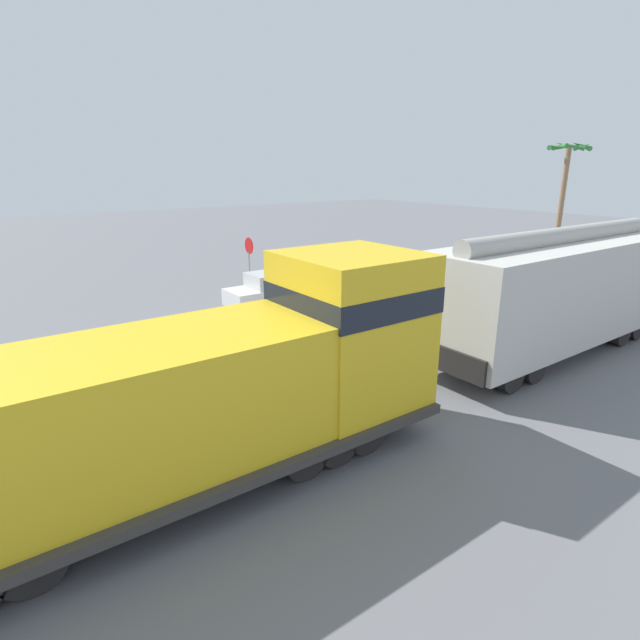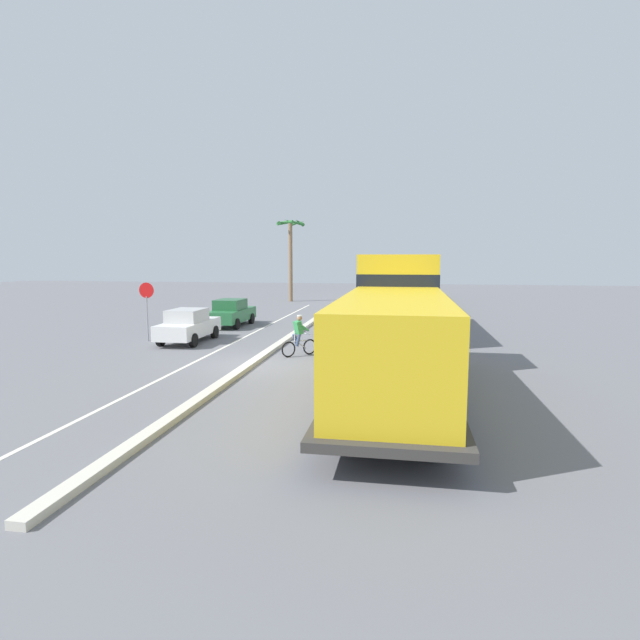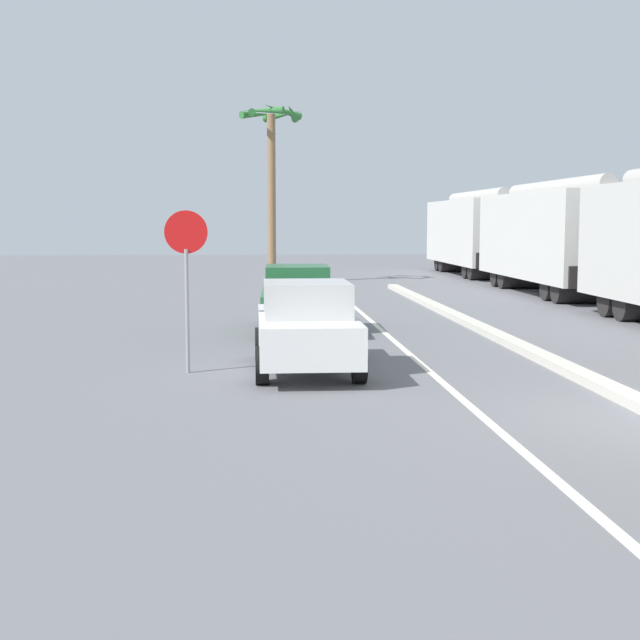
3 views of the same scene
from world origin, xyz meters
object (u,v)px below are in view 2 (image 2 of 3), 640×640
at_px(parked_car_green, 231,313).
at_px(palm_tree_near, 290,241).
at_px(hopper_car_trailing, 402,278).
at_px(cyclist, 299,337).
at_px(hopper_car_lead, 400,295).
at_px(parked_car_white, 188,325).
at_px(stop_sign, 147,300).
at_px(hopper_car_middle, 401,284).
at_px(locomotive, 396,334).

distance_m(parked_car_green, palm_tree_near, 17.73).
relative_size(hopper_car_trailing, cyclist, 6.18).
bearing_deg(cyclist, hopper_car_lead, 60.27).
distance_m(parked_car_white, palm_tree_near, 23.33).
bearing_deg(stop_sign, hopper_car_middle, 53.15).
xyz_separation_m(hopper_car_trailing, parked_car_green, (-9.96, -22.10, -1.26)).
bearing_deg(hopper_car_trailing, hopper_car_lead, -90.00).
relative_size(hopper_car_middle, parked_car_white, 2.52).
xyz_separation_m(cyclist, palm_tree_near, (-6.17, 25.30, 4.77)).
bearing_deg(cyclist, hopper_car_middle, 77.74).
bearing_deg(palm_tree_near, hopper_car_middle, -32.72).
bearing_deg(locomotive, palm_tree_near, 108.65).
distance_m(locomotive, hopper_car_middle, 23.76).
xyz_separation_m(hopper_car_middle, palm_tree_near, (-10.24, 6.58, 3.52)).
xyz_separation_m(locomotive, stop_sign, (-12.19, 7.49, 0.23)).
distance_m(parked_car_green, cyclist, 10.12).
xyz_separation_m(locomotive, hopper_car_trailing, (0.00, 35.36, 0.28)).
bearing_deg(parked_car_green, palm_tree_near, 90.92).
bearing_deg(locomotive, cyclist, 128.94).
distance_m(locomotive, stop_sign, 14.31).
bearing_deg(hopper_car_lead, hopper_car_trailing, 90.00).
distance_m(locomotive, hopper_car_lead, 12.16).
height_order(hopper_car_trailing, parked_car_green, hopper_car_trailing).
xyz_separation_m(locomotive, parked_car_white, (-10.08, 7.50, -0.98)).
height_order(hopper_car_trailing, parked_car_white, hopper_car_trailing).
relative_size(hopper_car_trailing, palm_tree_near, 1.39).
bearing_deg(palm_tree_near, parked_car_white, -89.60).
xyz_separation_m(parked_car_green, palm_tree_near, (-0.27, 17.08, 4.78)).
height_order(hopper_car_middle, stop_sign, hopper_car_middle).
height_order(hopper_car_middle, cyclist, hopper_car_middle).
bearing_deg(stop_sign, hopper_car_trailing, 66.37).
relative_size(locomotive, hopper_car_middle, 1.10).
bearing_deg(hopper_car_lead, hopper_car_middle, 90.00).
bearing_deg(stop_sign, parked_car_green, 68.88).
bearing_deg(hopper_car_lead, locomotive, -90.00).
relative_size(hopper_car_middle, cyclist, 6.18).
xyz_separation_m(hopper_car_lead, parked_car_green, (-9.96, 1.10, -1.26)).
bearing_deg(hopper_car_lead, stop_sign, -159.05).
bearing_deg(stop_sign, palm_tree_near, 85.11).
bearing_deg(parked_car_green, hopper_car_middle, 46.49).
distance_m(locomotive, cyclist, 6.55).
height_order(locomotive, hopper_car_middle, locomotive).
height_order(hopper_car_trailing, stop_sign, hopper_car_trailing).
bearing_deg(parked_car_green, locomotive, -53.08).
height_order(hopper_car_middle, parked_car_white, hopper_car_middle).
height_order(hopper_car_lead, stop_sign, hopper_car_lead).
xyz_separation_m(hopper_car_trailing, cyclist, (-4.07, -30.32, -1.26)).
bearing_deg(cyclist, palm_tree_near, 103.70).
bearing_deg(cyclist, stop_sign, 163.19).
bearing_deg(locomotive, hopper_car_middle, 90.00).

